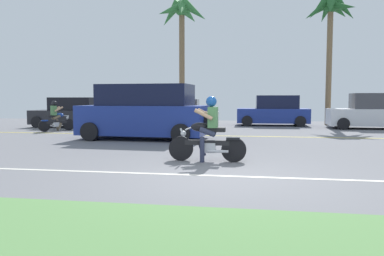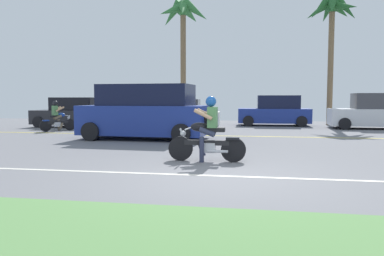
{
  "view_description": "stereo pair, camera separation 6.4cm",
  "coord_description": "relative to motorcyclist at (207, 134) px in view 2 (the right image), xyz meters",
  "views": [
    {
      "loc": [
        0.65,
        -7.04,
        1.47
      ],
      "look_at": [
        -1.03,
        3.15,
        0.66
      ],
      "focal_mm": 35.82,
      "sensor_mm": 36.0,
      "label": 1
    },
    {
      "loc": [
        0.71,
        -7.03,
        1.47
      ],
      "look_at": [
        -1.03,
        3.15,
        0.66
      ],
      "focal_mm": 35.82,
      "sensor_mm": 36.0,
      "label": 2
    }
  ],
  "objects": [
    {
      "name": "ground",
      "position": [
        0.43,
        1.28,
        -0.66
      ],
      "size": [
        56.0,
        30.0,
        0.04
      ],
      "primitive_type": "cube",
      "color": "slate"
    },
    {
      "name": "parked_car_0",
      "position": [
        -8.06,
        9.36,
        0.06
      ],
      "size": [
        3.95,
        2.0,
        1.5
      ],
      "color": "#232328",
      "rests_on": "ground"
    },
    {
      "name": "parked_car_1",
      "position": [
        -2.57,
        9.55,
        0.03
      ],
      "size": [
        3.8,
        2.26,
        1.41
      ],
      "color": "white",
      "rests_on": "ground"
    },
    {
      "name": "motorcyclist",
      "position": [
        0.0,
        0.0,
        0.0
      ],
      "size": [
        1.81,
        0.59,
        1.52
      ],
      "color": "black",
      "rests_on": "ground"
    },
    {
      "name": "parked_car_3",
      "position": [
        6.66,
        10.7,
        0.14
      ],
      "size": [
        4.02,
        2.01,
        1.7
      ],
      "color": "silver",
      "rests_on": "ground"
    },
    {
      "name": "palm_tree_0",
      "position": [
        -3.2,
        13.38,
        5.35
      ],
      "size": [
        3.23,
        3.39,
        7.27
      ],
      "color": "brown",
      "rests_on": "ground"
    },
    {
      "name": "lane_line_far",
      "position": [
        0.43,
        6.06,
        -0.64
      ],
      "size": [
        50.4,
        0.12,
        0.01
      ],
      "primitive_type": "cube",
      "color": "yellow",
      "rests_on": "ground"
    },
    {
      "name": "lane_line_near",
      "position": [
        0.43,
        -1.62,
        -0.64
      ],
      "size": [
        50.4,
        0.12,
        0.01
      ],
      "primitive_type": "cube",
      "color": "silver",
      "rests_on": "ground"
    },
    {
      "name": "motorcyclist_distant",
      "position": [
        -7.68,
        7.07,
        -0.07
      ],
      "size": [
        1.09,
        1.3,
        1.35
      ],
      "color": "black",
      "rests_on": "ground"
    },
    {
      "name": "suv_nearby",
      "position": [
        -2.82,
        4.47,
        0.31
      ],
      "size": [
        4.73,
        2.36,
        1.95
      ],
      "color": "navy",
      "rests_on": "ground"
    },
    {
      "name": "parked_car_2",
      "position": [
        2.06,
        12.18,
        0.11
      ],
      "size": [
        3.79,
        1.99,
        1.61
      ],
      "color": "navy",
      "rests_on": "ground"
    },
    {
      "name": "palm_tree_2",
      "position": [
        5.03,
        13.2,
        5.24
      ],
      "size": [
        2.89,
        2.99,
        7.02
      ],
      "color": "brown",
      "rests_on": "ground"
    }
  ]
}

